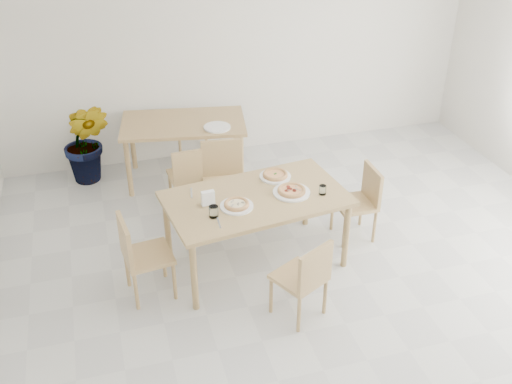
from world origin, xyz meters
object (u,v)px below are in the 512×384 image
object	(u,v)px
chair_east	(362,198)
pizza_mushroom	(237,204)
chair_west	(139,252)
plate_pepperoni	(291,192)
plate_margherita	(275,176)
chair_back_n	(185,115)
chair_back_s	(189,174)
pizza_pepperoni	(292,190)
plate_mushroom	(237,206)
plate_empty	(217,127)
pizza_margherita	(275,174)
tumbler_b	(323,190)
chair_north	(223,176)
potted_plant	(87,142)
chair_south	(306,276)
main_table	(256,203)
tumbler_a	(214,212)
napkin_holder	(208,199)
second_table	(183,129)

from	to	relation	value
chair_east	pizza_mushroom	distance (m)	1.44
chair_west	plate_pepperoni	bearing A→B (deg)	-91.39
plate_margherita	chair_back_n	bearing A→B (deg)	102.05
chair_west	pizza_mushroom	size ratio (longest dim) A/B	2.88
chair_back_s	chair_back_n	world-z (taller)	chair_back_n
pizza_pepperoni	plate_pepperoni	bearing A→B (deg)	0.00
plate_mushroom	plate_empty	bearing A→B (deg)	82.92
pizza_margherita	chair_back_n	bearing A→B (deg)	102.05
plate_margherita	plate_mushroom	distance (m)	0.65
plate_pepperoni	tumbler_b	world-z (taller)	tumbler_b
plate_pepperoni	pizza_margherita	world-z (taller)	pizza_margherita
pizza_margherita	chair_back_s	bearing A→B (deg)	131.49
plate_empty	chair_back_n	bearing A→B (deg)	101.07
chair_west	chair_north	bearing A→B (deg)	-50.99
chair_north	chair_back_s	xyz separation A→B (m)	(-0.33, 0.23, -0.05)
chair_east	plate_mushroom	world-z (taller)	chair_east
pizza_pepperoni	potted_plant	size ratio (longest dim) A/B	0.33
chair_west	plate_pepperoni	distance (m)	1.49
plate_margherita	plate_pepperoni	bearing A→B (deg)	-80.58
chair_south	plate_mushroom	world-z (taller)	chair_south
plate_pepperoni	chair_back_n	bearing A→B (deg)	101.72
main_table	pizza_margherita	world-z (taller)	pizza_margherita
chair_north	tumbler_a	size ratio (longest dim) A/B	8.06
pizza_pepperoni	chair_back_s	size ratio (longest dim) A/B	0.42
chair_north	plate_margherita	bearing A→B (deg)	-50.22
chair_north	plate_margherita	world-z (taller)	chair_north
chair_west	chair_south	bearing A→B (deg)	-124.95
tumbler_b	chair_back_n	xyz separation A→B (m)	(-0.81, 2.71, -0.30)
pizza_pepperoni	chair_back_n	size ratio (longest dim) A/B	0.39
tumbler_a	pizza_margherita	bearing A→B (deg)	35.42
main_table	napkin_holder	bearing A→B (deg)	174.90
chair_east	potted_plant	size ratio (longest dim) A/B	0.76
chair_north	napkin_holder	distance (m)	1.01
chair_east	second_table	world-z (taller)	chair_east
plate_mushroom	potted_plant	size ratio (longest dim) A/B	0.29
tumbler_b	pizza_mushroom	bearing A→B (deg)	179.73
pizza_mushroom	napkin_holder	size ratio (longest dim) A/B	1.98
tumbler_b	napkin_holder	xyz separation A→B (m)	(-1.06, 0.10, 0.02)
pizza_pepperoni	potted_plant	bearing A→B (deg)	130.04
pizza_margherita	chair_south	bearing A→B (deg)	-94.93
plate_margherita	plate_empty	xyz separation A→B (m)	(-0.29, 1.26, 0.00)
chair_east	second_table	size ratio (longest dim) A/B	0.50
plate_margherita	main_table	bearing A→B (deg)	-133.38
pizza_margherita	tumbler_b	bearing A→B (deg)	-52.40
pizza_mushroom	chair_back_s	bearing A→B (deg)	100.10
tumbler_b	second_table	distance (m)	2.18
pizza_margherita	second_table	xyz separation A→B (m)	(-0.63, 1.54, -0.12)
plate_margherita	chair_back_s	bearing A→B (deg)	131.49
chair_back_s	pizza_margherita	bearing A→B (deg)	127.34
chair_south	chair_east	bearing A→B (deg)	-161.35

